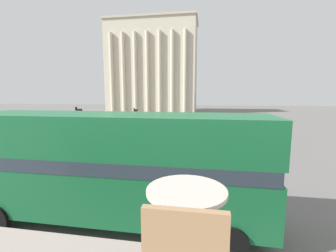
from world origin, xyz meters
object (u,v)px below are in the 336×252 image
Objects in this scene: cafe_dining_table at (186,214)px; traffic_light_near at (79,133)px; pedestrian_olive at (183,122)px; pedestrian_blue at (126,125)px; traffic_light_mid at (135,122)px; plaza_building_left at (153,68)px; car_maroon at (254,129)px; double_decker_bus at (116,164)px.

traffic_light_near reaches higher than cafe_dining_table.
pedestrian_blue reaches higher than pedestrian_olive.
traffic_light_mid is at bearing 79.52° from pedestrian_olive.
cafe_dining_table is 26.79m from pedestrian_blue.
cafe_dining_table is 0.03× the size of plaza_building_left.
pedestrian_blue is (-6.71, -3.71, 0.07)m from pedestrian_olive.
pedestrian_olive is at bearing -75.84° from car_maroon.
pedestrian_blue is at bearing -82.61° from plaza_building_left.
plaza_building_left is 13.83× the size of pedestrian_olive.
cafe_dining_table is at bearing 100.14° from pedestrian_olive.
traffic_light_mid reaches higher than car_maroon.
pedestrian_blue reaches higher than car_maroon.
double_decker_bus reaches higher than car_maroon.
traffic_light_near reaches higher than pedestrian_blue.
traffic_light_near is 2.27× the size of pedestrian_blue.
traffic_light_near is at bearing -95.51° from traffic_light_mid.
pedestrian_olive reaches higher than car_maroon.
traffic_light_mid reaches higher than pedestrian_blue.
traffic_light_mid is (0.74, 7.69, -0.31)m from traffic_light_near.
car_maroon is 2.33× the size of pedestrian_blue.
traffic_light_mid is 11.89m from pedestrian_olive.
car_maroon is (19.69, -31.77, -11.04)m from plaza_building_left.
car_maroon is (11.76, 8.77, -1.65)m from traffic_light_mid.
pedestrian_olive is 0.94× the size of pedestrian_blue.
traffic_light_near reaches higher than car_maroon.
traffic_light_mid is (7.92, -40.54, -9.39)m from plaza_building_left.
pedestrian_blue is (-6.57, 19.11, -1.23)m from double_decker_bus.
cafe_dining_table reaches higher than pedestrian_blue.
traffic_light_near reaches higher than pedestrian_olive.
plaza_building_left is 49.61m from traffic_light_near.
traffic_light_near is 0.97× the size of car_maroon.
plaza_building_left is at bearing 95.04° from double_decker_bus.
plaza_building_left reaches higher than pedestrian_blue.
car_maroon is at bearing -17.30° from pedestrian_blue.
traffic_light_near reaches higher than traffic_light_mid.
cafe_dining_table is 26.79m from car_maroon.
cafe_dining_table is 0.43× the size of pedestrian_olive.
double_decker_bus is at bearing -92.29° from pedestrian_blue.
double_decker_bus is at bearing -78.22° from plaza_building_left.
car_maroon is at bearing 77.24° from cafe_dining_table.
plaza_building_left is 32.94m from pedestrian_olive.
traffic_light_mid is (-5.89, 17.17, -1.52)m from cafe_dining_table.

